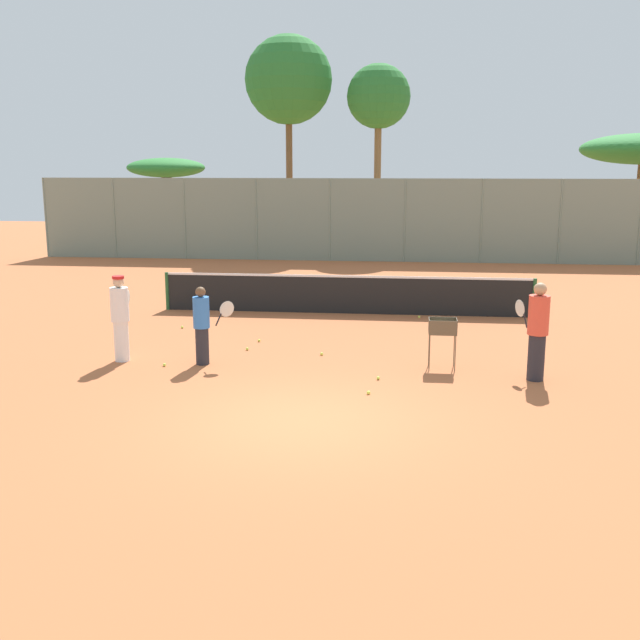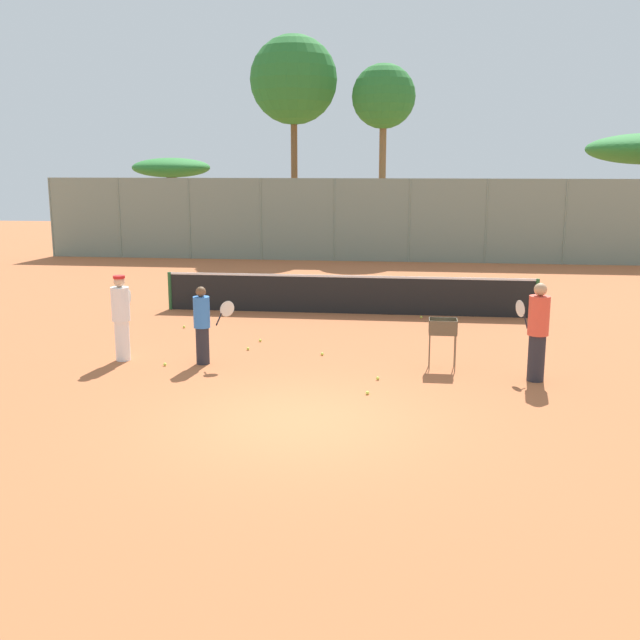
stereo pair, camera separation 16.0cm
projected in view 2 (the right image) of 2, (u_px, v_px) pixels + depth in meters
ground_plane at (300, 421)px, 12.12m from camera, size 80.00×80.00×0.00m
tennis_net at (348, 294)px, 20.65m from camera, size 10.27×0.10×1.07m
back_fence at (372, 220)px, 31.46m from camera, size 28.52×0.08×3.48m
tree_1 at (384, 98)px, 34.02m from camera, size 2.90×2.90×8.53m
tree_2 at (171, 171)px, 35.42m from camera, size 3.65×3.65×4.34m
tree_3 at (294, 81)px, 34.87m from camera, size 4.08×4.08×9.95m
player_white_outfit at (202, 324)px, 15.39m from camera, size 0.87×0.35×1.63m
player_red_cap at (121, 317)px, 15.65m from camera, size 0.37×0.94×1.81m
player_yellow_shirt at (538, 331)px, 14.16m from camera, size 0.59×0.87×1.89m
ball_cart at (442, 331)px, 15.02m from camera, size 0.56×0.41×1.03m
tennis_ball_0 at (322, 354)px, 16.22m from camera, size 0.07×0.07×0.07m
tennis_ball_1 at (248, 349)px, 16.68m from camera, size 0.07×0.07×0.07m
tennis_ball_2 at (457, 320)px, 19.75m from camera, size 0.07×0.07×0.07m
tennis_ball_3 at (421, 317)px, 20.11m from camera, size 0.07×0.07×0.07m
tennis_ball_4 at (367, 393)px, 13.48m from camera, size 0.07×0.07×0.07m
tennis_ball_5 at (184, 327)px, 18.92m from camera, size 0.07×0.07×0.07m
tennis_ball_6 at (165, 364)px, 15.38m from camera, size 0.07×0.07×0.07m
tennis_ball_7 at (260, 340)px, 17.47m from camera, size 0.07×0.07×0.07m
tennis_ball_8 at (378, 378)px, 14.39m from camera, size 0.07×0.07×0.07m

